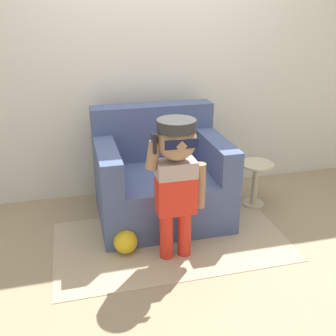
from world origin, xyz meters
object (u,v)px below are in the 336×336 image
Objects in this scene: armchair at (160,179)px; side_table at (255,180)px; person_child at (176,169)px; toy_ball at (126,242)px.

side_table is at bearing -3.26° from armchair.
armchair is at bearing 176.74° from side_table.
toy_ball is at bearing 159.35° from person_child.
armchair is at bearing 52.85° from toy_ball.
side_table is at bearing 20.05° from toy_ball.
person_child is at bearing -146.89° from side_table.
armchair is at bearing 86.92° from person_child.
side_table is (0.92, 0.60, -0.45)m from person_child.
toy_ball is (-0.39, -0.52, -0.25)m from armchair.
side_table is at bearing 33.11° from person_child.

